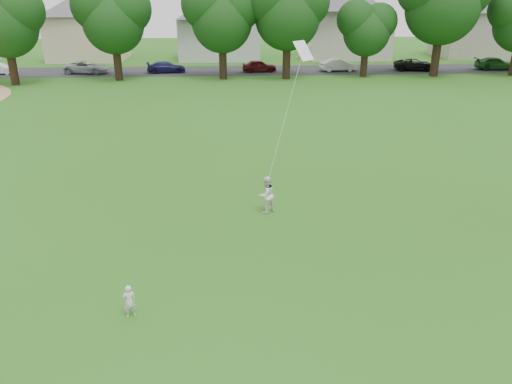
{
  "coord_description": "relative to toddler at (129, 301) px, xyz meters",
  "views": [
    {
      "loc": [
        0.83,
        -12.62,
        8.33
      ],
      "look_at": [
        1.68,
        2.0,
        2.3
      ],
      "focal_mm": 35.0,
      "sensor_mm": 36.0,
      "label": 1
    }
  ],
  "objects": [
    {
      "name": "house_row",
      "position": [
        2.34,
        53.13,
        4.43
      ],
      "size": [
        76.71,
        14.07,
        10.49
      ],
      "color": "silver",
      "rests_on": "ground"
    },
    {
      "name": "kite",
      "position": [
        4.89,
        6.85,
        3.15
      ],
      "size": [
        1.16,
        0.93,
        5.53
      ],
      "color": "white",
      "rests_on": "ground"
    },
    {
      "name": "toddler",
      "position": [
        0.0,
        0.0,
        0.0
      ],
      "size": [
        0.42,
        0.35,
        0.98
      ],
      "primitive_type": "imported",
      "rotation": [
        0.0,
        0.0,
        3.51
      ],
      "color": "silver",
      "rests_on": "ground"
    },
    {
      "name": "tree_row",
      "position": [
        6.91,
        37.59,
        5.89
      ],
      "size": [
        80.66,
        9.23,
        11.64
      ],
      "color": "black",
      "rests_on": "ground"
    },
    {
      "name": "street",
      "position": [
        1.93,
        43.13,
        -0.49
      ],
      "size": [
        90.0,
        7.0,
        0.01
      ],
      "primitive_type": "cube",
      "color": "#2D2D30",
      "rests_on": "ground"
    },
    {
      "name": "older_boy",
      "position": [
        4.21,
        6.58,
        0.27
      ],
      "size": [
        0.93,
        0.9,
        1.51
      ],
      "primitive_type": "imported",
      "rotation": [
        0.0,
        0.0,
        3.78
      ],
      "color": "white",
      "rests_on": "ground"
    },
    {
      "name": "parked_cars",
      "position": [
        8.25,
        42.13,
        0.13
      ],
      "size": [
        71.63,
        2.66,
        1.28
      ],
      "color": "black",
      "rests_on": "ground"
    },
    {
      "name": "ground",
      "position": [
        1.93,
        1.13,
        -0.49
      ],
      "size": [
        160.0,
        160.0,
        0.0
      ],
      "primitive_type": "plane",
      "color": "#285513",
      "rests_on": "ground"
    }
  ]
}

